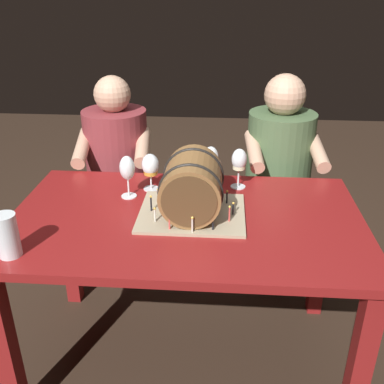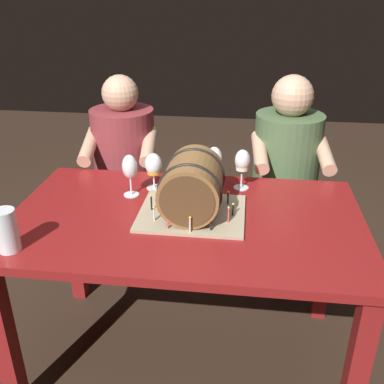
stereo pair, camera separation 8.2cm
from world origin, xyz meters
The scene contains 11 objects.
ground_plane centered at (0.00, 0.00, 0.00)m, with size 8.00×8.00×0.00m, color #332319.
dining_table centered at (0.00, 0.00, 0.64)m, with size 1.42×0.85×0.75m.
barrel_cake centered at (0.02, 0.02, 0.87)m, with size 0.43×0.35×0.26m.
wine_glass_amber centered at (-0.18, 0.25, 0.86)m, with size 0.08×0.08×0.17m.
wine_glass_white centered at (0.21, 0.30, 0.87)m, with size 0.07×0.07×0.19m.
wine_glass_red centered at (0.09, 0.33, 0.86)m, with size 0.07×0.07×0.18m.
wine_glass_empty centered at (-0.26, 0.16, 0.88)m, with size 0.07×0.07×0.19m.
wine_glass_rose centered at (-0.02, 0.37, 0.86)m, with size 0.07×0.07×0.17m.
beer_pint centered at (-0.58, -0.32, 0.82)m, with size 0.08×0.08×0.16m.
person_seated_left centered at (-0.45, 0.71, 0.54)m, with size 0.41×0.50×1.16m.
person_seated_right centered at (0.45, 0.71, 0.56)m, with size 0.41×0.49×1.19m.
Camera 1 is at (0.14, -1.56, 1.61)m, focal length 41.56 mm.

